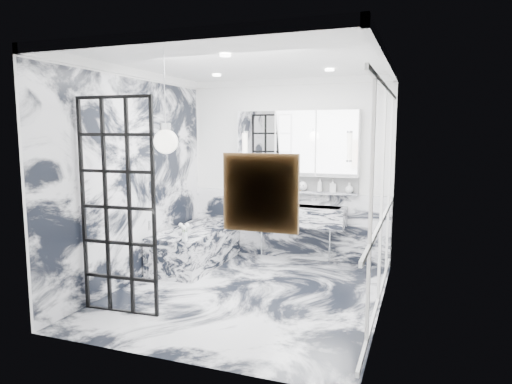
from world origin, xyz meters
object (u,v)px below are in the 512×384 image
at_px(bathtub, 196,247).
at_px(mirror_cabinet, 297,143).
at_px(crittall_door, 118,208).
at_px(trough_sink, 293,215).

bearing_deg(bathtub, mirror_cabinet, 32.06).
height_order(crittall_door, trough_sink, crittall_door).
bearing_deg(mirror_cabinet, bathtub, -147.94).
distance_m(crittall_door, bathtub, 2.12).
height_order(trough_sink, mirror_cabinet, mirror_cabinet).
distance_m(crittall_door, trough_sink, 2.90).
bearing_deg(mirror_cabinet, crittall_door, -114.46).
xyz_separation_m(trough_sink, bathtub, (-1.33, -0.66, -0.45)).
relative_size(crittall_door, trough_sink, 1.47).
relative_size(crittall_door, mirror_cabinet, 1.24).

